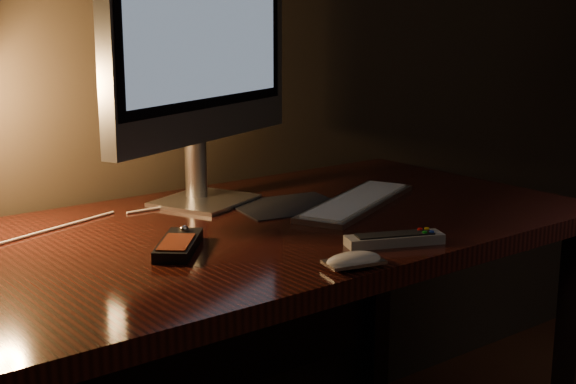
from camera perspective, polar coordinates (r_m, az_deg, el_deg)
desk at (r=1.69m, az=-6.00°, el=-6.46°), size 1.60×0.75×0.75m
monitor at (r=1.77m, az=-6.12°, el=11.44°), size 0.59×0.27×0.65m
keyboard at (r=1.79m, az=4.91°, el=-0.70°), size 0.43×0.28×0.02m
mousepad at (r=1.78m, az=0.02°, el=-0.98°), size 0.26×0.23×0.00m
mouse at (r=1.36m, az=4.70°, el=-5.03°), size 0.11×0.07×0.02m
media_remote at (r=1.47m, az=-7.79°, el=-3.71°), size 0.16×0.17×0.03m
tv_remote at (r=1.50m, az=7.58°, el=-3.33°), size 0.19×0.12×0.02m
cable at (r=1.71m, az=-11.31°, el=-1.72°), size 0.65×0.07×0.01m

